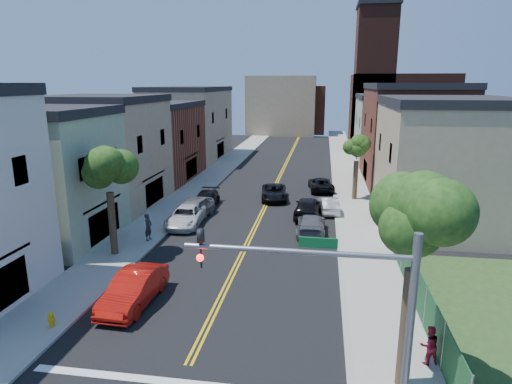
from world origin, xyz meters
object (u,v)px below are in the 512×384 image
at_px(black_car_left, 205,200).
at_px(pedestrian_left, 148,227).
at_px(grey_car_right, 311,225).
at_px(fire_hydrant, 51,319).
at_px(red_sedan, 134,289).
at_px(black_car_right, 308,207).
at_px(black_suv_lane, 274,192).
at_px(pedestrian_right, 429,345).
at_px(grey_car_left, 194,209).
at_px(dark_car_right_far, 321,184).
at_px(silver_car_right, 329,205).
at_px(white_pickup, 186,216).

xyz_separation_m(black_car_left, pedestrian_left, (-1.57, -8.95, 0.40)).
relative_size(grey_car_right, fire_hydrant, 7.06).
xyz_separation_m(red_sedan, fire_hydrant, (-2.65, -2.72, -0.30)).
bearing_deg(pedestrian_left, grey_car_right, -64.09).
height_order(black_car_right, black_suv_lane, black_car_right).
relative_size(red_sedan, black_car_left, 1.05).
bearing_deg(pedestrian_left, pedestrian_right, -116.52).
bearing_deg(red_sedan, grey_car_left, 96.63).
xyz_separation_m(black_car_left, black_suv_lane, (5.63, 3.55, 0.01)).
height_order(grey_car_right, dark_car_right_far, grey_car_right).
bearing_deg(pedestrian_right, dark_car_right_far, -99.19).
bearing_deg(black_suv_lane, silver_car_right, -41.98).
height_order(dark_car_right_far, fire_hydrant, dark_car_right_far).
relative_size(red_sedan, black_car_right, 1.00).
distance_m(black_car_left, dark_car_right_far, 12.55).
relative_size(grey_car_left, pedestrian_right, 3.22).
height_order(silver_car_right, pedestrian_right, pedestrian_right).
relative_size(white_pickup, dark_car_right_far, 1.06).
relative_size(grey_car_right, black_suv_lane, 0.99).
bearing_deg(black_car_left, silver_car_right, -1.74).
distance_m(white_pickup, black_car_right, 9.75).
height_order(white_pickup, fire_hydrant, white_pickup).
height_order(red_sedan, silver_car_right, red_sedan).
xyz_separation_m(silver_car_right, pedestrian_left, (-12.20, -9.01, 0.41)).
height_order(pedestrian_left, pedestrian_right, pedestrian_left).
bearing_deg(silver_car_right, dark_car_right_far, -92.19).
distance_m(silver_car_right, pedestrian_left, 15.17).
distance_m(silver_car_right, dark_car_right_far, 7.67).
distance_m(red_sedan, dark_car_right_far, 26.49).
bearing_deg(pedestrian_left, fire_hydrant, -171.10).
relative_size(grey_car_left, pedestrian_left, 2.71).
bearing_deg(black_car_left, white_pickup, -93.82).
relative_size(red_sedan, white_pickup, 0.95).
xyz_separation_m(white_pickup, pedestrian_left, (-1.41, -3.88, 0.36)).
relative_size(white_pickup, black_suv_lane, 1.04).
xyz_separation_m(grey_car_right, dark_car_right_far, (0.57, 13.31, -0.04)).
xyz_separation_m(grey_car_right, pedestrian_left, (-10.91, -3.34, 0.36)).
bearing_deg(fire_hydrant, grey_car_left, 84.71).
distance_m(red_sedan, silver_car_right, 19.80).
bearing_deg(red_sedan, pedestrian_right, -10.42).
bearing_deg(silver_car_right, grey_car_left, 10.53).
height_order(white_pickup, dark_car_right_far, white_pickup).
distance_m(white_pickup, black_suv_lane, 10.37).
bearing_deg(pedestrian_right, black_suv_lane, -88.07).
relative_size(black_suv_lane, fire_hydrant, 7.10).
relative_size(dark_car_right_far, pedestrian_left, 2.64).
bearing_deg(white_pickup, black_car_right, 17.93).
relative_size(white_pickup, black_car_left, 1.10).
distance_m(white_pickup, grey_car_left, 1.65).
height_order(grey_car_right, pedestrian_right, pedestrian_right).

